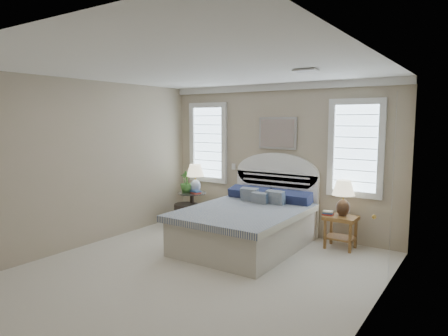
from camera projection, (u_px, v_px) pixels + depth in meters
floor at (194, 273)px, 5.37m from camera, size 4.50×5.00×0.01m
ceiling at (192, 69)px, 5.05m from camera, size 4.50×5.00×0.01m
wall_back at (278, 159)px, 7.27m from camera, size 4.50×0.02×2.70m
wall_left at (84, 164)px, 6.45m from camera, size 0.02×5.00×2.70m
wall_right at (371, 191)px, 3.97m from camera, size 0.02×5.00×2.70m
crown_molding at (278, 87)px, 7.09m from camera, size 4.50×0.08×0.12m
hvac_vent at (306, 70)px, 5.05m from camera, size 0.30×0.20×0.02m
switch_plate at (234, 167)px, 7.81m from camera, size 0.08×0.01×0.12m
window_left at (209, 143)px, 8.08m from camera, size 0.90×0.06×1.60m
window_right at (356, 148)px, 6.46m from camera, size 0.90×0.06×1.60m
painting at (277, 133)px, 7.19m from camera, size 0.74×0.04×0.58m
closet_door at (393, 189)px, 4.99m from camera, size 0.02×1.80×2.40m
bed at (249, 223)px, 6.53m from camera, size 1.72×2.28×1.47m
side_table_left at (192, 205)px, 7.93m from camera, size 0.56×0.56×0.63m
nightstand_right at (341, 225)px, 6.38m from camera, size 0.50×0.40×0.53m
floor_pot at (186, 215)px, 7.82m from camera, size 0.51×0.51×0.43m
lamp_left at (195, 175)px, 7.85m from camera, size 0.46×0.46×0.57m
lamp_right at (343, 194)px, 6.36m from camera, size 0.41×0.41×0.58m
potted_plant at (186, 182)px, 7.86m from camera, size 0.25×0.25×0.43m
books_left at (196, 192)px, 7.79m from camera, size 0.24×0.20×0.06m
books_right at (328, 213)px, 6.43m from camera, size 0.18×0.13×0.07m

